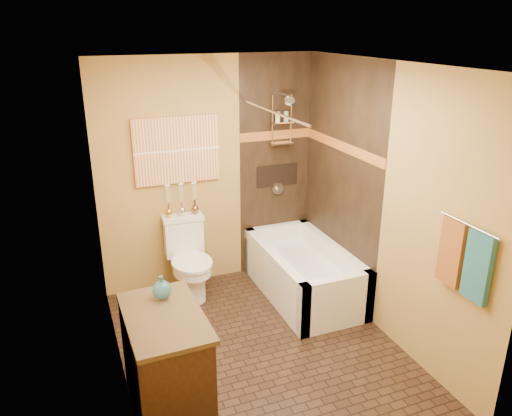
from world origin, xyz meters
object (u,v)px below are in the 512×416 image
bathtub (303,276)px  vanity (166,361)px  toilet (189,259)px  sunset_painting (177,150)px

bathtub → vanity: 2.07m
bathtub → toilet: (-1.14, 0.45, 0.21)m
sunset_painting → vanity: bearing=-107.4°
toilet → vanity: (-0.58, -1.57, -0.03)m
bathtub → vanity: vanity is taller
bathtub → vanity: size_ratio=1.64×
bathtub → vanity: bearing=-146.9°
sunset_painting → vanity: sunset_painting is taller
bathtub → toilet: 1.25m
vanity → sunset_painting: bearing=71.4°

